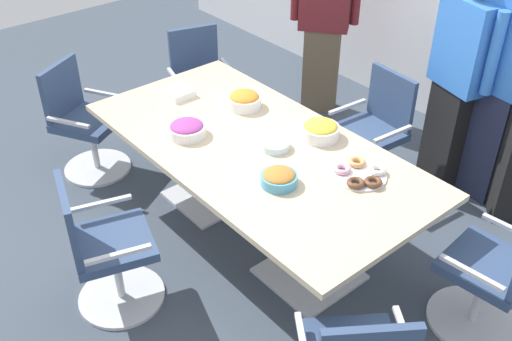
{
  "coord_description": "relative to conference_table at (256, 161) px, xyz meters",
  "views": [
    {
      "loc": [
        2.5,
        -2.1,
        2.84
      ],
      "look_at": [
        0.0,
        0.0,
        0.55
      ],
      "focal_mm": 41.95,
      "sensor_mm": 36.0,
      "label": 1
    }
  ],
  "objects": [
    {
      "name": "plate_stack",
      "position": [
        0.11,
        0.07,
        0.15
      ],
      "size": [
        0.19,
        0.19,
        0.05
      ],
      "color": "white",
      "rests_on": "conference_table"
    },
    {
      "name": "snack_bowl_chips_orange",
      "position": [
        -0.44,
        0.26,
        0.18
      ],
      "size": [
        0.24,
        0.24,
        0.12
      ],
      "color": "white",
      "rests_on": "conference_table"
    },
    {
      "name": "person_standing_1",
      "position": [
        0.43,
        1.57,
        0.28
      ],
      "size": [
        0.61,
        0.33,
        1.74
      ],
      "rotation": [
        0.0,
        0.0,
        -3.4
      ],
      "color": "black",
      "rests_on": "ground"
    },
    {
      "name": "donut_platter",
      "position": [
        0.67,
        0.25,
        0.14
      ],
      "size": [
        0.32,
        0.32,
        0.04
      ],
      "color": "white",
      "rests_on": "conference_table"
    },
    {
      "name": "person_standing_0",
      "position": [
        -1.03,
        1.66,
        0.26
      ],
      "size": [
        0.53,
        0.44,
        1.69
      ],
      "rotation": [
        0.0,
        0.0,
        -2.48
      ],
      "color": "brown",
      "rests_on": "ground"
    },
    {
      "name": "office_chair_1",
      "position": [
        -1.51,
        -0.51,
        -0.22
      ],
      "size": [
        0.73,
        0.73,
        0.91
      ],
      "rotation": [
        0.0,
        0.0,
        -1.06
      ],
      "color": "silver",
      "rests_on": "ground"
    },
    {
      "name": "napkin_pile",
      "position": [
        -0.89,
        -0.0,
        0.15
      ],
      "size": [
        0.19,
        0.19,
        0.05
      ],
      "primitive_type": "cube",
      "color": "white",
      "rests_on": "conference_table"
    },
    {
      "name": "snack_bowl_chips_yellow",
      "position": [
        0.2,
        0.39,
        0.18
      ],
      "size": [
        0.25,
        0.25,
        0.12
      ],
      "color": "white",
      "rests_on": "conference_table"
    },
    {
      "name": "office_chair_5",
      "position": [
        0.08,
        1.1,
        -0.22
      ],
      "size": [
        0.59,
        0.59,
        0.91
      ],
      "rotation": [
        0.0,
        0.0,
        -3.24
      ],
      "color": "silver",
      "rests_on": "ground"
    },
    {
      "name": "snack_bowl_candy_mix",
      "position": [
        -0.39,
        -0.27,
        0.17
      ],
      "size": [
        0.25,
        0.25,
        0.1
      ],
      "color": "white",
      "rests_on": "conference_table"
    },
    {
      "name": "office_chair_4",
      "position": [
        1.52,
        0.49,
        -0.22
      ],
      "size": [
        0.59,
        0.59,
        0.91
      ],
      "rotation": [
        0.0,
        0.0,
        -4.61
      ],
      "color": "silver",
      "rests_on": "ground"
    },
    {
      "name": "office_chair_0",
      "position": [
        -1.44,
        0.58,
        -0.22
      ],
      "size": [
        0.67,
        0.67,
        0.91
      ],
      "rotation": [
        0.0,
        0.0,
        -1.86
      ],
      "color": "silver",
      "rests_on": "ground"
    },
    {
      "name": "office_chair_2",
      "position": [
        -0.09,
        -1.1,
        -0.22
      ],
      "size": [
        0.68,
        0.68,
        0.91
      ],
      "rotation": [
        0.0,
        0.0,
        -0.3
      ],
      "color": "silver",
      "rests_on": "ground"
    },
    {
      "name": "snack_bowl_pretzels",
      "position": [
        0.41,
        -0.17,
        0.17
      ],
      "size": [
        0.22,
        0.22,
        0.09
      ],
      "color": "#4C9EC6",
      "rests_on": "conference_table"
    },
    {
      "name": "conference_table",
      "position": [
        0.0,
        0.0,
        0.0
      ],
      "size": [
        2.4,
        1.2,
        0.75
      ],
      "color": "#CCB793",
      "rests_on": "ground"
    },
    {
      "name": "ground_plane",
      "position": [
        0.0,
        0.0,
        -0.63
      ],
      "size": [
        10.0,
        10.0,
        0.01
      ],
      "primitive_type": "cube",
      "color": "#3D4754"
    },
    {
      "name": "person_standing_2",
      "position": [
        0.72,
        1.65,
        0.35
      ],
      "size": [
        0.62,
        0.27,
        1.85
      ],
      "rotation": [
        0.0,
        0.0,
        -3.26
      ],
      "color": "#232842",
      "rests_on": "ground"
    }
  ]
}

